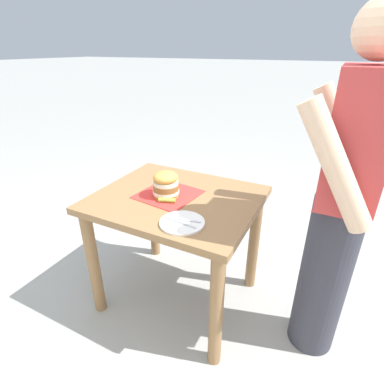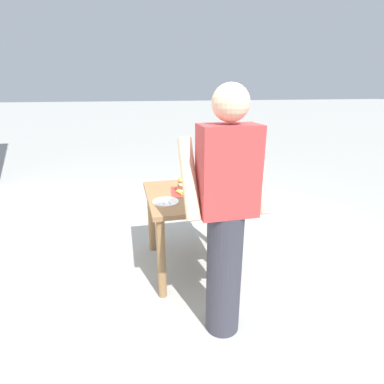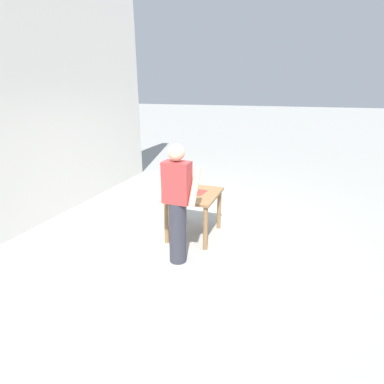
{
  "view_description": "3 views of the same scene",
  "coord_description": "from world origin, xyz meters",
  "px_view_note": "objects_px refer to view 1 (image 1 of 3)",
  "views": [
    {
      "loc": [
        1.32,
        0.77,
        1.52
      ],
      "look_at": [
        0.0,
        0.1,
        0.8
      ],
      "focal_mm": 28.0,
      "sensor_mm": 36.0,
      "label": 1
    },
    {
      "loc": [
        0.56,
        2.5,
        1.66
      ],
      "look_at": [
        0.0,
        0.1,
        0.8
      ],
      "focal_mm": 28.0,
      "sensor_mm": 36.0,
      "label": 2
    },
    {
      "loc": [
        -1.52,
        4.3,
        2.35
      ],
      "look_at": [
        0.0,
        0.1,
        0.8
      ],
      "focal_mm": 28.0,
      "sensor_mm": 36.0,
      "label": 3
    }
  ],
  "objects_px": {
    "pickle_spear": "(167,200)",
    "patio_table": "(177,218)",
    "diner_across_table": "(341,203)",
    "sandwich": "(166,184)",
    "side_plate_with_forks": "(182,223)"
  },
  "relations": [
    {
      "from": "pickle_spear",
      "to": "patio_table",
      "type": "bearing_deg",
      "value": 175.49
    },
    {
      "from": "pickle_spear",
      "to": "diner_across_table",
      "type": "bearing_deg",
      "value": 99.77
    },
    {
      "from": "patio_table",
      "to": "sandwich",
      "type": "relative_size",
      "value": 4.94
    },
    {
      "from": "pickle_spear",
      "to": "side_plate_with_forks",
      "type": "distance_m",
      "value": 0.23
    },
    {
      "from": "sandwich",
      "to": "side_plate_with_forks",
      "type": "distance_m",
      "value": 0.32
    },
    {
      "from": "sandwich",
      "to": "side_plate_with_forks",
      "type": "relative_size",
      "value": 0.84
    },
    {
      "from": "patio_table",
      "to": "side_plate_with_forks",
      "type": "relative_size",
      "value": 4.14
    },
    {
      "from": "diner_across_table",
      "to": "sandwich",
      "type": "bearing_deg",
      "value": -84.87
    },
    {
      "from": "sandwich",
      "to": "diner_across_table",
      "type": "height_order",
      "value": "diner_across_table"
    },
    {
      "from": "pickle_spear",
      "to": "diner_across_table",
      "type": "xyz_separation_m",
      "value": [
        -0.14,
        0.84,
        0.12
      ]
    },
    {
      "from": "patio_table",
      "to": "diner_across_table",
      "type": "height_order",
      "value": "diner_across_table"
    },
    {
      "from": "pickle_spear",
      "to": "diner_across_table",
      "type": "height_order",
      "value": "diner_across_table"
    },
    {
      "from": "sandwich",
      "to": "diner_across_table",
      "type": "relative_size",
      "value": 0.11
    },
    {
      "from": "sandwich",
      "to": "pickle_spear",
      "type": "relative_size",
      "value": 1.97
    },
    {
      "from": "patio_table",
      "to": "pickle_spear",
      "type": "bearing_deg",
      "value": -4.51
    }
  ]
}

